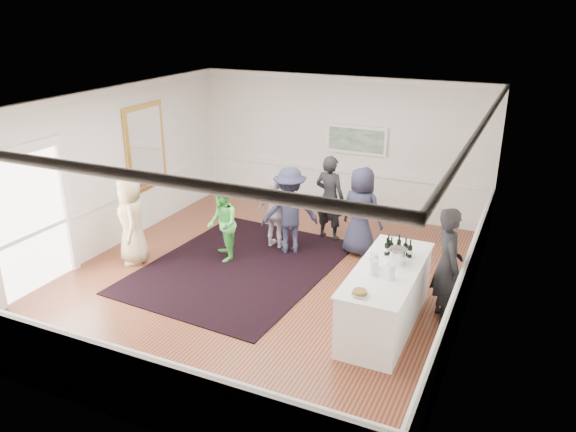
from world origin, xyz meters
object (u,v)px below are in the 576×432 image
at_px(bartender, 448,265).
at_px(ice_bucket, 398,256).
at_px(guest_green, 222,224).
at_px(guest_dark_a, 290,211).
at_px(nut_bowl, 360,293).
at_px(guest_tan, 132,220).
at_px(guest_dark_b, 330,198).
at_px(serving_table, 386,297).
at_px(guest_navy, 361,212).
at_px(guest_lilac, 276,213).

distance_m(bartender, ice_bucket, 0.81).
relative_size(guest_green, guest_dark_a, 0.84).
relative_size(guest_dark_a, nut_bowl, 7.46).
xyz_separation_m(guest_tan, guest_dark_b, (3.00, 2.65, 0.05)).
distance_m(guest_tan, nut_bowl, 5.04).
distance_m(serving_table, guest_navy, 2.71).
relative_size(guest_green, nut_bowl, 6.26).
distance_m(guest_lilac, nut_bowl, 4.05).
bearing_deg(guest_green, serving_table, 36.28).
bearing_deg(serving_table, nut_bowl, -97.25).
height_order(bartender, guest_dark_a, bartender).
bearing_deg(guest_green, guest_dark_b, 103.52).
bearing_deg(bartender, guest_dark_a, 42.73).
bearing_deg(guest_green, ice_bucket, 39.95).
distance_m(guest_lilac, guest_dark_b, 1.21).
bearing_deg(serving_table, guest_tan, 177.38).
bearing_deg(guest_dark_a, bartender, 126.15).
bearing_deg(nut_bowl, bartender, 60.10).
bearing_deg(guest_dark_a, guest_dark_b, -147.60).
relative_size(guest_lilac, guest_dark_a, 0.83).
bearing_deg(guest_tan, ice_bucket, 47.52).
relative_size(guest_lilac, guest_navy, 0.82).
distance_m(guest_dark_a, guest_navy, 1.40).
bearing_deg(guest_green, guest_tan, -98.70).
xyz_separation_m(guest_green, guest_navy, (2.33, 1.36, 0.15)).
bearing_deg(bartender, serving_table, 101.64).
distance_m(serving_table, guest_lilac, 3.48).
distance_m(serving_table, guest_dark_b, 3.54).
xyz_separation_m(guest_lilac, ice_bucket, (2.92, -1.79, 0.38)).
height_order(guest_lilac, guest_dark_a, guest_dark_a).
bearing_deg(guest_navy, guest_tan, 41.20).
relative_size(guest_green, guest_lilac, 1.01).
height_order(guest_dark_b, nut_bowl, guest_dark_b).
bearing_deg(guest_lilac, ice_bucket, 151.49).
bearing_deg(guest_green, guest_navy, 83.06).
xyz_separation_m(serving_table, ice_bucket, (0.08, 0.22, 0.61)).
distance_m(guest_dark_b, ice_bucket, 3.39).
xyz_separation_m(guest_navy, ice_bucket, (1.26, -2.18, 0.21)).
distance_m(serving_table, bartender, 1.07).
xyz_separation_m(serving_table, guest_dark_a, (-2.48, 1.90, 0.38)).
relative_size(serving_table, guest_dark_b, 1.35).
distance_m(bartender, guest_tan, 5.81).
height_order(guest_green, guest_lilac, guest_green).
xyz_separation_m(serving_table, guest_dark_b, (-2.01, 2.88, 0.41)).
height_order(guest_tan, guest_dark_a, guest_dark_a).
bearing_deg(guest_navy, nut_bowl, 118.92).
height_order(guest_tan, guest_lilac, guest_tan).
xyz_separation_m(guest_lilac, guest_dark_b, (0.82, 0.87, 0.18)).
bearing_deg(nut_bowl, guest_dark_a, 129.22).
height_order(guest_tan, ice_bucket, guest_tan).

